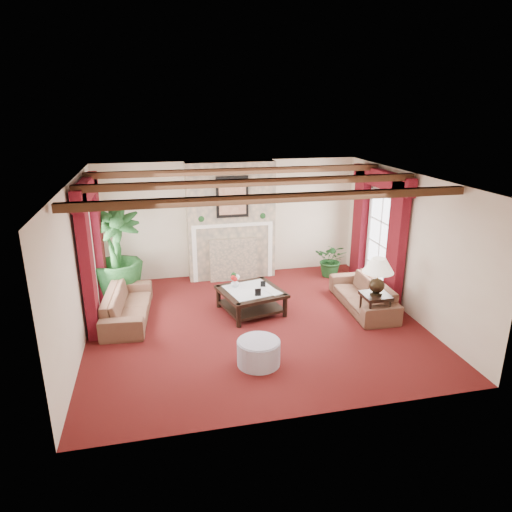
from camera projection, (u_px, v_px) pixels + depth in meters
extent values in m
plane|color=#450C0E|center=(255.00, 323.00, 8.52)|extent=(6.00, 6.00, 0.00)
plane|color=white|center=(255.00, 179.00, 7.66)|extent=(6.00, 6.00, 0.00)
cube|color=beige|center=(230.00, 219.00, 10.64)|extent=(6.00, 0.02, 2.70)
cube|color=beige|center=(77.00, 267.00, 7.47)|extent=(0.02, 5.50, 2.70)
cube|color=beige|center=(408.00, 244.00, 8.71)|extent=(0.02, 5.50, 2.70)
imported|color=#340E1B|center=(127.00, 300.00, 8.59)|extent=(2.05, 0.89, 0.76)
imported|color=#340E1B|center=(363.00, 290.00, 9.09)|extent=(1.96, 0.69, 0.75)
imported|color=black|center=(118.00, 273.00, 9.56)|extent=(1.27, 2.02, 1.06)
imported|color=black|center=(332.00, 263.00, 10.78)|extent=(1.51, 1.51, 0.64)
cylinder|color=#9F9DB2|center=(259.00, 353.00, 7.13)|extent=(0.68, 0.68, 0.40)
imported|color=silver|center=(235.00, 283.00, 9.00)|extent=(0.27, 0.27, 0.17)
imported|color=black|center=(270.00, 287.00, 8.62)|extent=(0.23, 0.17, 0.29)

